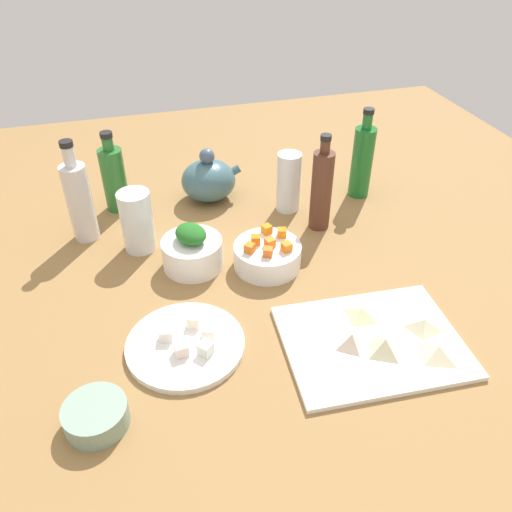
{
  "coord_description": "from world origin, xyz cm",
  "views": [
    {
      "loc": [
        -22.09,
        -78.19,
        68.68
      ],
      "look_at": [
        0.0,
        0.0,
        8.0
      ],
      "focal_mm": 35.9,
      "sensor_mm": 36.0,
      "label": 1
    }
  ],
  "objects": [
    {
      "name": "plate_tofu",
      "position": [
        -17.11,
        -15.68,
        3.6
      ],
      "size": [
        20.52,
        20.52,
        1.2
      ],
      "primitive_type": "cylinder",
      "color": "white",
      "rests_on": "tabletop"
    },
    {
      "name": "teapot",
      "position": [
        -2.78,
        33.17,
        8.27
      ],
      "size": [
        15.04,
        12.57,
        13.49
      ],
      "color": "#3D616B",
      "rests_on": "tabletop"
    },
    {
      "name": "carrot_cube_6",
      "position": [
        2.29,
        -0.61,
        8.98
      ],
      "size": [
        2.39,
        2.39,
        1.8
      ],
      "primitive_type": "cube",
      "rotation": [
        0.0,
        0.0,
        2.71
      ],
      "color": "orange",
      "rests_on": "bowl_carrots"
    },
    {
      "name": "tofu_cube_4",
      "position": [
        -14.76,
        -11.9,
        5.3
      ],
      "size": [
        2.87,
        2.87,
        2.2
      ],
      "primitive_type": "cube",
      "rotation": [
        0.0,
        0.0,
        1.18
      ],
      "color": "white",
      "rests_on": "plate_tofu"
    },
    {
      "name": "dumpling_1",
      "position": [
        14.75,
        -17.86,
        5.13
      ],
      "size": [
        6.76,
        6.79,
        2.26
      ],
      "primitive_type": "pyramid",
      "rotation": [
        0.0,
        0.0,
        5.42
      ],
      "color": "beige",
      "rests_on": "cutting_board"
    },
    {
      "name": "carrot_cube_0",
      "position": [
        7.05,
        5.1,
        8.98
      ],
      "size": [
        2.22,
        2.22,
        1.8
      ],
      "primitive_type": "cube",
      "rotation": [
        0.0,
        0.0,
        2.87
      ],
      "color": "orange",
      "rests_on": "bowl_carrots"
    },
    {
      "name": "dumpling_2",
      "position": [
        23.04,
        -29.87,
        5.1
      ],
      "size": [
        7.25,
        7.53,
        2.19
      ],
      "primitive_type": "pyramid",
      "rotation": [
        0.0,
        0.0,
        2.03
      ],
      "color": "beige",
      "rests_on": "cutting_board"
    },
    {
      "name": "tofu_cube_2",
      "position": [
        -12.84,
        -15.52,
        5.3
      ],
      "size": [
        2.86,
        2.86,
        2.2
      ],
      "primitive_type": "cube",
      "rotation": [
        0.0,
        0.0,
        2.76
      ],
      "color": "white",
      "rests_on": "plate_tofu"
    },
    {
      "name": "chopped_greens_mound",
      "position": [
        -11.67,
        6.82,
        11.03
      ],
      "size": [
        8.13,
        8.84,
        3.43
      ],
      "primitive_type": "ellipsoid",
      "rotation": [
        0.0,
        0.0,
        1.98
      ],
      "color": "#226621",
      "rests_on": "bowl_greens"
    },
    {
      "name": "bowl_carrots",
      "position": [
        3.17,
        2.61,
        5.54
      ],
      "size": [
        13.92,
        13.92,
        5.08
      ],
      "primitive_type": "cylinder",
      "color": "white",
      "rests_on": "tabletop"
    },
    {
      "name": "cutting_board",
      "position": [
        14.27,
        -23.69,
        3.5
      ],
      "size": [
        31.9,
        25.27,
        1.0
      ],
      "primitive_type": "cube",
      "rotation": [
        0.0,
        0.0,
        -0.06
      ],
      "color": "white",
      "rests_on": "tabletop"
    },
    {
      "name": "bottle_1",
      "position": [
        -32.78,
        23.81,
        12.53
      ],
      "size": [
        5.51,
        5.51,
        23.17
      ],
      "color": "silver",
      "rests_on": "tabletop"
    },
    {
      "name": "dumpling_0",
      "position": [
        24.05,
        -23.75,
        5.14
      ],
      "size": [
        6.54,
        6.26,
        2.27
      ],
      "primitive_type": "pyramid",
      "rotation": [
        0.0,
        0.0,
        2.66
      ],
      "color": "beige",
      "rests_on": "cutting_board"
    },
    {
      "name": "carrot_cube_2",
      "position": [
        -0.86,
        1.68,
        8.98
      ],
      "size": [
        2.55,
        2.55,
        1.8
      ],
      "primitive_type": "cube",
      "rotation": [
        0.0,
        0.0,
        0.78
      ],
      "color": "orange",
      "rests_on": "bowl_carrots"
    },
    {
      "name": "dumpling_4",
      "position": [
        10.09,
        -23.9,
        5.37
      ],
      "size": [
        4.92,
        4.8,
        2.73
      ],
      "primitive_type": "pyramid",
      "rotation": [
        0.0,
        0.0,
        3.29
      ],
      "color": "beige",
      "rests_on": "cutting_board"
    },
    {
      "name": "bottle_0",
      "position": [
        -25.09,
        34.72,
        11.23
      ],
      "size": [
        5.64,
        5.64,
        19.63
      ],
      "color": "#286C2C",
      "rests_on": "tabletop"
    },
    {
      "name": "bottle_3",
      "position": [
        19.01,
        13.8,
        12.74
      ],
      "size": [
        4.7,
        4.7,
        22.54
      ],
      "color": "#532D1F",
      "rests_on": "tabletop"
    },
    {
      "name": "bowl_greens",
      "position": [
        -11.67,
        6.82,
        6.16
      ],
      "size": [
        12.45,
        12.45,
        6.31
      ],
      "primitive_type": "cylinder",
      "color": "white",
      "rests_on": "tabletop"
    },
    {
      "name": "drinking_glass_1",
      "position": [
        -21.56,
        16.32,
        9.82
      ],
      "size": [
        6.85,
        6.85,
        13.64
      ],
      "primitive_type": "cylinder",
      "color": "white",
      "rests_on": "tabletop"
    },
    {
      "name": "dumpling_3",
      "position": [
        14.92,
        -26.61,
        5.44
      ],
      "size": [
        6.28,
        6.36,
        2.88
      ],
      "primitive_type": "pyramid",
      "rotation": [
        0.0,
        0.0,
        5.03
      ],
      "color": "beige",
      "rests_on": "cutting_board"
    },
    {
      "name": "tabletop",
      "position": [
        0.0,
        0.0,
        1.5
      ],
      "size": [
        190.0,
        190.0,
        3.0
      ],
      "primitive_type": "cube",
      "color": "olive",
      "rests_on": "ground"
    },
    {
      "name": "carrot_cube_4",
      "position": [
        6.35,
        -0.03,
        8.98
      ],
      "size": [
        2.18,
        2.18,
        1.8
      ],
      "primitive_type": "cube",
      "rotation": [
        0.0,
        0.0,
        0.25
      ],
      "color": "orange",
      "rests_on": "bowl_carrots"
    },
    {
      "name": "tofu_cube_3",
      "position": [
        -14.13,
        -19.07,
        5.3
      ],
      "size": [
        3.11,
        3.11,
        2.2
      ],
      "primitive_type": "cube",
      "rotation": [
        0.0,
        0.0,
        2.3
      ],
      "color": "white",
      "rests_on": "plate_tofu"
    },
    {
      "name": "carrot_cube_3",
      "position": [
        1.07,
        4.11,
        8.98
      ],
      "size": [
        2.14,
        2.14,
        1.8
      ],
      "primitive_type": "cube",
      "rotation": [
        0.0,
        0.0,
        2.93
      ],
      "color": "orange",
      "rests_on": "bowl_carrots"
    },
    {
      "name": "carrot_cube_1",
      "position": [
        4.37,
        7.17,
        8.98
      ],
      "size": [
        2.29,
        2.29,
        1.8
      ],
      "primitive_type": "cube",
      "rotation": [
        0.0,
        0.0,
        1.9
      ],
      "color": "orange",
      "rests_on": "bowl_carrots"
    },
    {
      "name": "tofu_cube_1",
      "position": [
        -19.96,
        -13.96,
        5.3
      ],
      "size": [
        2.65,
        2.65,
        2.2
      ],
      "primitive_type": "cube",
      "rotation": [
        0.0,
        0.0,
        1.34
      ],
      "color": "white",
      "rests_on": "plate_tofu"
    },
    {
      "name": "drinking_glass_0",
      "position": [
        14.58,
        23.17,
        10.24
      ],
      "size": [
        5.68,
        5.68,
        14.48
      ],
      "primitive_type": "cylinder",
      "color": "white",
      "rests_on": "tabletop"
    },
    {
      "name": "carrot_cube_5",
      "position": [
        3.56,
        2.29,
        8.98
      ],
      "size": [
        2.15,
        2.15,
        1.8
      ],
      "primitive_type": "cube",
      "rotation": [
        0.0,
        0.0,
        1.79
      ],
      "color": "orange",
      "rests_on": "bowl_carrots"
    },
    {
      "name": "tofu_cube_0",
      "position": [
        -18.07,
        -18.13,
        5.3
      ],
      "size": [
        2.39,
        2.39,
        2.2
      ],
      "primitive_type": "cube",
      "rotation": [
        0.0,
        0.0,
        1.66
      ],
      "color": "#F8DFCE",
      "rests_on": "plate_tofu"
    },
    {
      "name": "bottle_2",
      "position": [
        34.16,
        24.99,
        12.45
      ],
      "size": [
        5.2,
        5.2,
        22.51
      ],
      "color": "#1C6C29",
      "rests_on": "tabletop"
    },
    {
      "name": "bowl_small_side",
      "position": [
        -32.22,
        -27.35,
        4.88
      ],
      "size": [
        9.58,
        9.58,
        3.75
      ],
      "primitive_type": "cylinder",
      "color": "gray",
      "rests_on": "tabletop"
    }
  ]
}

